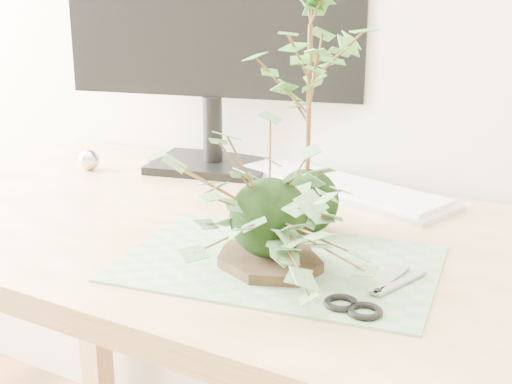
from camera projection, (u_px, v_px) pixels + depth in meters
The scene contains 9 objects.
desk at pixel (299, 293), 1.13m from camera, with size 1.60×0.70×0.74m.
cutting_mat at pixel (279, 263), 1.02m from camera, with size 0.44×0.29×0.00m, color #609760.
stone_dish at pixel (269, 260), 1.00m from camera, with size 0.17×0.17×0.01m, color black.
ivy_kokedama at pixel (270, 181), 0.97m from camera, with size 0.40×0.40×0.22m.
maple_kokedama at pixel (310, 42), 1.06m from camera, with size 0.25×0.25×0.43m.
keyboard at pixel (339, 186), 1.36m from camera, with size 0.48×0.26×0.02m.
monitor at pixel (213, 15), 1.43m from camera, with size 0.61×0.24×0.55m.
foil_ball at pixel (89, 159), 1.49m from camera, with size 0.05×0.05×0.05m, color silver.
scissors at pixel (366, 302), 0.88m from camera, with size 0.09×0.18×0.01m.
Camera 1 is at (0.49, 0.31, 1.14)m, focal length 50.00 mm.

